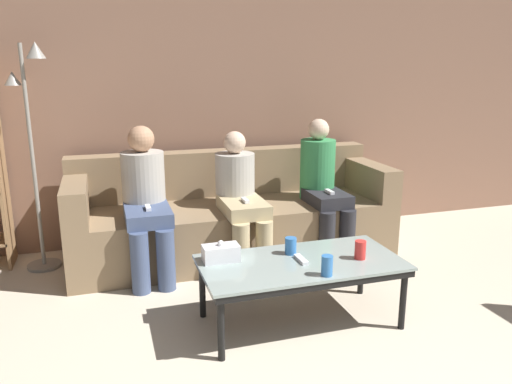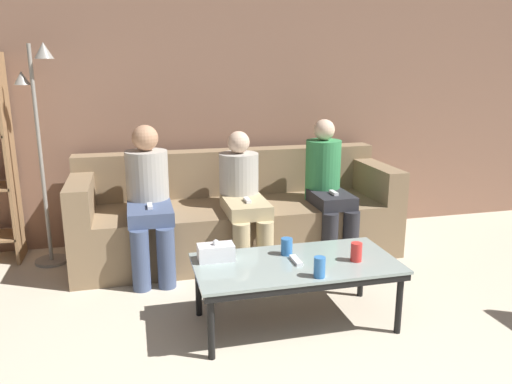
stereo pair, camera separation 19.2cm
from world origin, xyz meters
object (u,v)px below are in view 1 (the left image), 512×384
(couch, at_px, (232,217))
(cup_far_center, at_px, (327,266))
(cup_near_left, at_px, (360,250))
(game_remote, at_px, (301,259))
(seated_person_mid_right, at_px, (323,184))
(cup_near_right, at_px, (291,246))
(seated_person_left_end, at_px, (146,197))
(coffee_table, at_px, (301,267))
(standing_lamp, at_px, (32,134))
(tissue_box, at_px, (221,253))
(seated_person_mid_left, at_px, (240,195))

(couch, distance_m, cup_far_center, 1.56)
(cup_near_left, bearing_deg, game_remote, 168.40)
(cup_near_left, bearing_deg, seated_person_mid_right, 76.56)
(cup_near_right, relative_size, seated_person_left_end, 0.09)
(coffee_table, height_order, seated_person_mid_right, seated_person_mid_right)
(coffee_table, xyz_separation_m, standing_lamp, (-1.60, 1.44, 0.69))
(game_remote, xyz_separation_m, seated_person_left_end, (-0.82, 1.08, 0.19))
(tissue_box, bearing_deg, seated_person_mid_left, 67.74)
(couch, distance_m, coffee_table, 1.31)
(cup_far_center, relative_size, tissue_box, 0.54)
(coffee_table, relative_size, cup_far_center, 10.34)
(cup_far_center, relative_size, seated_person_mid_right, 0.11)
(cup_far_center, distance_m, standing_lamp, 2.44)
(cup_near_left, height_order, game_remote, cup_near_left)
(cup_near_left, distance_m, seated_person_mid_left, 1.22)
(couch, height_order, coffee_table, couch)
(cup_near_right, distance_m, seated_person_left_end, 1.25)
(coffee_table, height_order, seated_person_mid_left, seated_person_mid_left)
(cup_near_left, relative_size, seated_person_mid_left, 0.11)
(seated_person_left_end, bearing_deg, couch, 17.08)
(cup_near_left, bearing_deg, cup_far_center, -150.84)
(game_remote, height_order, standing_lamp, standing_lamp)
(seated_person_mid_right, bearing_deg, cup_near_left, -103.44)
(seated_person_left_end, xyz_separation_m, seated_person_mid_left, (0.73, -0.02, -0.04))
(cup_far_center, bearing_deg, coffee_table, 103.05)
(couch, relative_size, tissue_box, 12.03)
(game_remote, relative_size, seated_person_left_end, 0.13)
(cup_near_left, xyz_separation_m, tissue_box, (-0.82, 0.22, -0.01))
(cup_near_left, bearing_deg, coffee_table, 168.40)
(seated_person_left_end, distance_m, seated_person_mid_left, 0.73)
(coffee_table, relative_size, cup_near_left, 10.64)
(cup_near_right, relative_size, seated_person_mid_left, 0.10)
(standing_lamp, relative_size, seated_person_left_end, 1.54)
(seated_person_mid_right, bearing_deg, coffee_table, -120.42)
(standing_lamp, bearing_deg, seated_person_left_end, -25.19)
(seated_person_left_end, bearing_deg, cup_near_right, -49.71)
(tissue_box, relative_size, standing_lamp, 0.13)
(couch, height_order, tissue_box, couch)
(couch, bearing_deg, game_remote, -85.90)
(couch, bearing_deg, seated_person_mid_left, -90.00)
(seated_person_mid_left, distance_m, seated_person_mid_right, 0.73)
(couch, distance_m, standing_lamp, 1.69)
(coffee_table, distance_m, tissue_box, 0.50)
(standing_lamp, xyz_separation_m, seated_person_mid_left, (1.51, -0.39, -0.49))
(cup_near_left, xyz_separation_m, seated_person_mid_left, (-0.45, 1.13, 0.10))
(coffee_table, distance_m, seated_person_left_end, 1.38)
(standing_lamp, bearing_deg, seated_person_mid_left, -14.40)
(standing_lamp, xyz_separation_m, seated_person_left_end, (0.78, -0.37, -0.46))
(seated_person_mid_right, bearing_deg, standing_lamp, 170.85)
(coffee_table, relative_size, tissue_box, 5.60)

